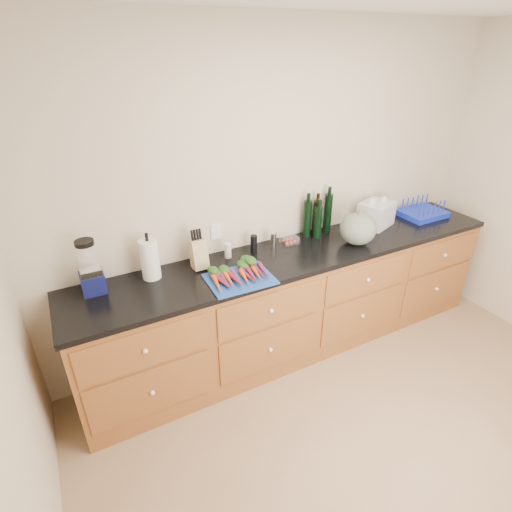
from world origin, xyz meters
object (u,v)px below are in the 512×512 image
blender_appliance (90,270)px  tomato_box (289,240)px  knife_block (199,254)px  paper_towel (150,259)px  cutting_board (240,279)px  carrots (237,273)px  dish_rack (422,212)px  squash (358,229)px

blender_appliance → tomato_box: (1.53, 0.01, -0.13)m
knife_block → paper_towel: bearing=176.7°
knife_block → blender_appliance: bearing=178.6°
cutting_board → blender_appliance: 0.99m
carrots → paper_towel: 0.61m
carrots → tomato_box: bearing=25.6°
paper_towel → tomato_box: bearing=0.5°
carrots → blender_appliance: (-0.92, 0.28, 0.13)m
dish_rack → carrots: bearing=-174.3°
paper_towel → knife_block: (0.35, -0.02, -0.03)m
blender_appliance → paper_towel: size_ratio=1.30×
cutting_board → carrots: (0.00, 0.04, 0.03)m
squash → carrots: bearing=-178.4°
blender_appliance → knife_block: 0.74m
cutting_board → dish_rack: dish_rack is taller
squash → knife_block: bearing=169.8°
cutting_board → dish_rack: (2.05, 0.24, 0.03)m
carrots → knife_block: bearing=125.2°
carrots → blender_appliance: blender_appliance is taller
carrots → blender_appliance: size_ratio=1.03×
cutting_board → carrots: bearing=90.0°
knife_block → cutting_board: bearing=-58.3°
cutting_board → paper_towel: (-0.53, 0.32, 0.14)m
knife_block → squash: bearing=-10.2°
knife_block → tomato_box: knife_block is taller
dish_rack → knife_block: bearing=178.5°
knife_block → tomato_box: size_ratio=1.65×
cutting_board → carrots: carrots is taller
squash → paper_towel: (-1.63, 0.25, 0.01)m
squash → tomato_box: size_ratio=2.20×
cutting_board → knife_block: size_ratio=2.07×
blender_appliance → paper_towel: bearing=0.3°
carrots → blender_appliance: 0.97m
cutting_board → squash: 1.11m
cutting_board → squash: bearing=3.5°
carrots → knife_block: knife_block is taller
blender_appliance → paper_towel: (0.39, 0.00, -0.02)m
blender_appliance → knife_block: blender_appliance is taller
tomato_box → blender_appliance: bearing=-179.6°
carrots → knife_block: size_ratio=1.76×
cutting_board → tomato_box: (0.61, 0.33, 0.03)m
carrots → dish_rack: bearing=5.7°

